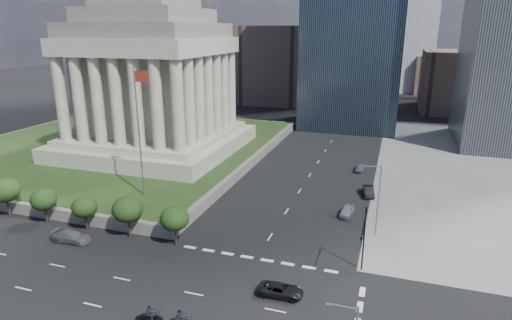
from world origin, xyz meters
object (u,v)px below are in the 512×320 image
at_px(pickup_truck, 281,290).
at_px(traffic_signal_ne, 363,236).
at_px(parked_sedan_far, 360,168).
at_px(suv_grey, 72,237).
at_px(parked_sedan_near, 347,211).
at_px(motorcycle_lead, 149,314).
at_px(parked_sedan_mid, 369,191).
at_px(motorcycle_trail, 179,319).
at_px(flagpole, 139,125).
at_px(war_memorial, 150,57).
at_px(street_lamp_north, 377,197).

bearing_deg(pickup_truck, traffic_signal_ne, -54.94).
height_order(traffic_signal_ne, parked_sedan_far, traffic_signal_ne).
distance_m(pickup_truck, suv_grey, 29.52).
relative_size(pickup_truck, parked_sedan_near, 1.15).
bearing_deg(motorcycle_lead, pickup_truck, 20.57).
distance_m(pickup_truck, parked_sedan_far, 44.99).
bearing_deg(parked_sedan_mid, parked_sedan_far, 91.64).
relative_size(traffic_signal_ne, suv_grey, 1.55).
height_order(motorcycle_lead, motorcycle_trail, motorcycle_trail).
xyz_separation_m(suv_grey, parked_sedan_far, (33.52, 41.94, -0.04)).
xyz_separation_m(traffic_signal_ne, parked_sedan_near, (-3.50, 16.74, -4.54)).
relative_size(suv_grey, motorcycle_lead, 1.94).
bearing_deg(suv_grey, parked_sedan_far, -42.21).
distance_m(suv_grey, motorcycle_trail, 24.27).
bearing_deg(traffic_signal_ne, flagpole, 163.29).
relative_size(parked_sedan_mid, motorcycle_trail, 1.63).
height_order(traffic_signal_ne, pickup_truck, traffic_signal_ne).
bearing_deg(pickup_truck, parked_sedan_far, -8.81).
relative_size(war_memorial, flagpole, 1.95).
distance_m(parked_sedan_mid, motorcycle_lead, 43.91).
xyz_separation_m(flagpole, motorcycle_trail, (19.00, -24.45, -12.05)).
bearing_deg(flagpole, parked_sedan_near, 11.78).
bearing_deg(motorcycle_lead, suv_grey, 132.58).
xyz_separation_m(parked_sedan_near, motorcycle_trail, (-11.83, -30.88, 0.35)).
xyz_separation_m(suv_grey, parked_sedan_near, (33.52, 19.98, -0.04)).
height_order(suv_grey, parked_sedan_near, suv_grey).
xyz_separation_m(parked_sedan_mid, motorcycle_trail, (-14.33, -40.11, 0.30)).
bearing_deg(motorcycle_lead, war_memorial, 103.38).
bearing_deg(street_lamp_north, pickup_truck, -115.93).
xyz_separation_m(suv_grey, motorcycle_trail, (21.69, -10.90, 0.31)).
distance_m(flagpole, traffic_signal_ne, 36.69).
distance_m(traffic_signal_ne, motorcycle_lead, 23.75).
relative_size(flagpole, street_lamp_north, 2.00).
bearing_deg(flagpole, motorcycle_lead, -57.21).
relative_size(war_memorial, street_lamp_north, 3.90).
xyz_separation_m(suv_grey, motorcycle_lead, (18.55, -11.07, 0.25)).
xyz_separation_m(parked_sedan_near, motorcycle_lead, (-14.97, -31.04, 0.29)).
bearing_deg(parked_sedan_far, parked_sedan_near, -83.90).
xyz_separation_m(flagpole, suv_grey, (-2.69, -13.55, -12.36)).
xyz_separation_m(flagpole, traffic_signal_ne, (34.33, -10.30, -7.86)).
bearing_deg(suv_grey, flagpole, -14.81).
bearing_deg(motorcycle_lead, street_lamp_north, 36.41).
distance_m(suv_grey, motorcycle_lead, 21.60).
relative_size(flagpole, motorcycle_lead, 7.48).
bearing_deg(flagpole, pickup_truck, -31.56).
distance_m(street_lamp_north, pickup_truck, 19.98).
bearing_deg(parked_sedan_mid, war_memorial, 160.15).
bearing_deg(parked_sedan_near, street_lamp_north, -44.90).
distance_m(pickup_truck, parked_sedan_mid, 32.74).
height_order(war_memorial, pickup_truck, war_memorial).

